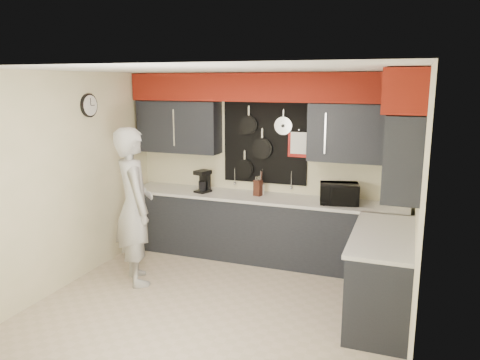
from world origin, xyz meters
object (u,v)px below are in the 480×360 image
at_px(microwave, 339,194).
at_px(knife_block, 258,188).
at_px(utensil_crock, 260,189).
at_px(coffee_maker, 203,181).
at_px(person, 134,206).

relative_size(microwave, knife_block, 2.23).
bearing_deg(microwave, utensil_crock, 161.68).
xyz_separation_m(microwave, coffee_maker, (-1.93, 0.01, 0.03)).
relative_size(microwave, coffee_maker, 1.53).
relative_size(microwave, utensil_crock, 3.20).
xyz_separation_m(microwave, person, (-2.31, -1.21, -0.08)).
distance_m(knife_block, utensil_crock, 0.07).
distance_m(microwave, coffee_maker, 1.93).
xyz_separation_m(microwave, utensil_crock, (-1.11, 0.12, -0.06)).
bearing_deg(utensil_crock, knife_block, -98.96).
xyz_separation_m(coffee_maker, person, (-0.37, -1.22, -0.11)).
relative_size(knife_block, coffee_maker, 0.69).
relative_size(utensil_crock, person, 0.08).
bearing_deg(person, utensil_crock, -86.06).
height_order(knife_block, utensil_crock, knife_block).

